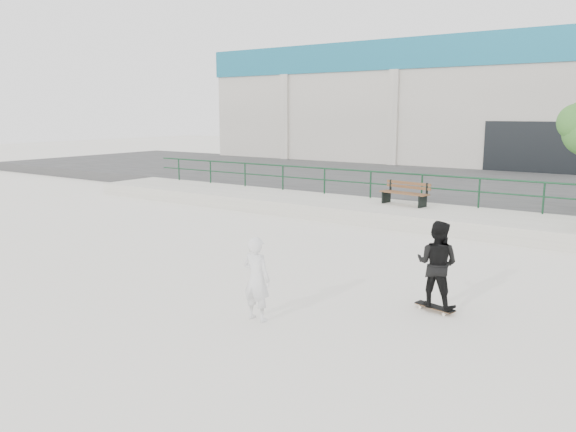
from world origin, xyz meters
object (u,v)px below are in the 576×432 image
Objects in this scene: bench_left at (405,193)px; standing_skater at (437,264)px; skateboard at (435,307)px; seated_skater at (257,279)px.

standing_skater is at bearing -54.05° from bench_left.
standing_skater reaches higher than bench_left.
skateboard is at bearing -54.05° from bench_left.
bench_left is at bearing 130.39° from skateboard.
skateboard is 0.53× the size of seated_skater.
bench_left is 9.36m from skateboard.
skateboard is at bearing 91.17° from standing_skater.
standing_skater reaches higher than seated_skater.
skateboard is 3.40m from seated_skater.
bench_left is 10.73m from seated_skater.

